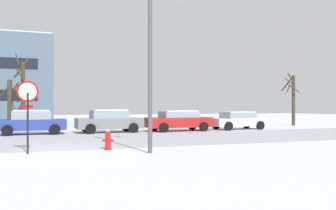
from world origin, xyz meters
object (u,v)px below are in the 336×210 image
object	(u,v)px
stop_sign	(28,103)
parked_car_gray	(109,121)
fire_hydrant	(108,140)
parked_car_white	(238,120)
parked_car_red	(179,120)
parked_car_blue	(31,122)
street_lamp	(156,52)

from	to	relation	value
stop_sign	parked_car_gray	size ratio (longest dim) A/B	0.61
fire_hydrant	parked_car_white	bearing A→B (deg)	39.39
parked_car_red	parked_car_white	size ratio (longest dim) A/B	1.09
fire_hydrant	parked_car_blue	size ratio (longest dim) A/B	0.19
stop_sign	parked_car_blue	size ratio (longest dim) A/B	0.64
street_lamp	parked_car_gray	distance (m)	11.53
parked_car_gray	fire_hydrant	bearing A→B (deg)	-101.21
fire_hydrant	parked_car_blue	xyz separation A→B (m)	(-2.94, 9.59, 0.36)
parked_car_gray	parked_car_white	bearing A→B (deg)	-0.39
parked_car_red	parked_car_white	bearing A→B (deg)	2.10
stop_sign	fire_hydrant	distance (m)	3.33
street_lamp	parked_car_gray	size ratio (longest dim) A/B	1.43
parked_car_red	stop_sign	bearing A→B (deg)	-135.12
fire_hydrant	parked_car_white	size ratio (longest dim) A/B	0.19
stop_sign	parked_car_white	world-z (taller)	stop_sign
parked_car_blue	parked_car_red	size ratio (longest dim) A/B	0.89
parked_car_white	fire_hydrant	bearing A→B (deg)	-140.61
street_lamp	stop_sign	bearing A→B (deg)	164.84
parked_car_red	parked_car_gray	bearing A→B (deg)	177.12
parked_car_gray	parked_car_red	bearing A→B (deg)	-2.88
parked_car_red	parked_car_white	world-z (taller)	parked_car_red
street_lamp	parked_car_blue	bearing A→B (deg)	111.73
parked_car_blue	parked_car_white	bearing A→B (deg)	-0.33
street_lamp	parked_car_red	bearing A→B (deg)	64.29
stop_sign	parked_car_blue	world-z (taller)	stop_sign
stop_sign	parked_car_red	world-z (taller)	stop_sign
fire_hydrant	parked_car_blue	bearing A→B (deg)	107.06
street_lamp	parked_car_gray	world-z (taller)	street_lamp
stop_sign	fire_hydrant	bearing A→B (deg)	6.53
stop_sign	street_lamp	world-z (taller)	street_lamp
fire_hydrant	street_lamp	size ratio (longest dim) A/B	0.13
street_lamp	parked_car_red	size ratio (longest dim) A/B	1.34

